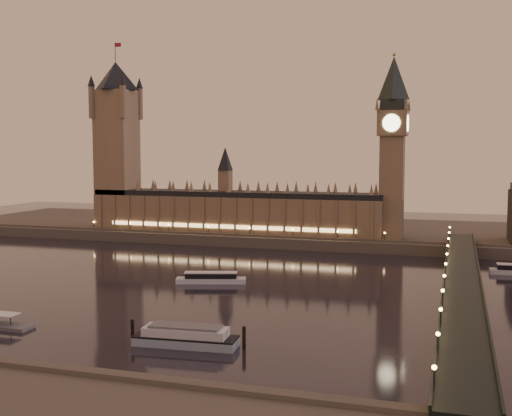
{
  "coord_description": "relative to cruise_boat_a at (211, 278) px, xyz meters",
  "views": [
    {
      "loc": [
        89.35,
        -246.33,
        55.93
      ],
      "look_at": [
        0.75,
        35.0,
        29.41
      ],
      "focal_mm": 45.0,
      "sensor_mm": 36.0,
      "label": 1
    }
  ],
  "objects": [
    {
      "name": "palace_of_westminster",
      "position": [
        -30.98,
        118.03,
        19.64
      ],
      "size": [
        180.0,
        26.62,
        52.0
      ],
      "color": "brown",
      "rests_on": "ground"
    },
    {
      "name": "big_ben",
      "position": [
        63.13,
        118.02,
        61.89
      ],
      "size": [
        17.68,
        17.68,
        104.0
      ],
      "color": "brown",
      "rests_on": "ground"
    },
    {
      "name": "westminster_bridge",
      "position": [
        100.75,
        -2.97,
        3.45
      ],
      "size": [
        13.2,
        260.0,
        15.3
      ],
      "color": "black",
      "rests_on": "ground"
    },
    {
      "name": "far_embankment",
      "position": [
        39.14,
        162.03,
        0.94
      ],
      "size": [
        560.0,
        130.0,
        6.0
      ],
      "primitive_type": "cube",
      "color": "#423D35",
      "rests_on": "ground"
    },
    {
      "name": "victoria_tower",
      "position": [
        -110.86,
        118.03,
        63.72
      ],
      "size": [
        31.68,
        31.68,
        118.0
      ],
      "color": "brown",
      "rests_on": "ground"
    },
    {
      "name": "moored_barge",
      "position": [
        25.24,
        -83.89,
        0.63
      ],
      "size": [
        34.74,
        10.9,
        6.39
      ],
      "rotation": [
        0.0,
        0.0,
        0.08
      ],
      "color": "#8CA4B3",
      "rests_on": "ground"
    },
    {
      "name": "ground",
      "position": [
        9.14,
        -2.97,
        -2.06
      ],
      "size": [
        700.0,
        700.0,
        0.0
      ],
      "primitive_type": "plane",
      "color": "black",
      "rests_on": "ground"
    },
    {
      "name": "cruise_boat_a",
      "position": [
        0.0,
        0.0,
        0.0
      ],
      "size": [
        29.87,
        14.61,
        4.69
      ],
      "rotation": [
        0.0,
        0.0,
        0.3
      ],
      "color": "silver",
      "rests_on": "ground"
    }
  ]
}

